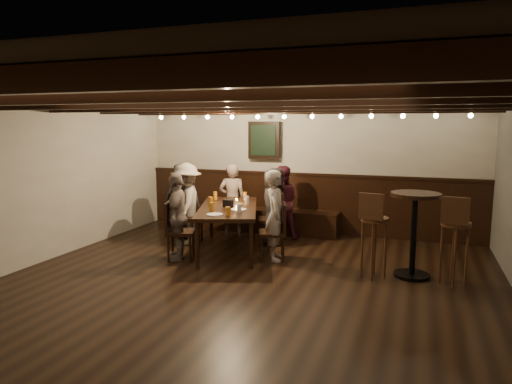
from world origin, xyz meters
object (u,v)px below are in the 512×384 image
at_px(person_bench_left, 182,201).
at_px(person_bench_right, 281,202).
at_px(person_left_near, 187,204).
at_px(bar_stool_left, 374,246).
at_px(person_bench_centre, 232,200).
at_px(dining_table, 228,210).
at_px(chair_right_near, 272,228).
at_px(bar_stool_right, 454,252).
at_px(person_right_far, 276,215).
at_px(chair_right_far, 273,242).
at_px(person_right_near, 274,206).
at_px(high_top_table, 414,222).
at_px(chair_left_near, 189,227).
at_px(chair_left_far, 180,242).
at_px(person_left_far, 177,216).

bearing_deg(person_bench_left, person_bench_right, 180.00).
bearing_deg(person_left_near, bar_stool_left, 58.38).
bearing_deg(person_bench_centre, person_left_near, 38.66).
bearing_deg(person_bench_left, dining_table, 135.00).
distance_m(dining_table, person_bench_right, 1.27).
bearing_deg(person_bench_left, person_bench_centre, -170.54).
xyz_separation_m(chair_right_near, bar_stool_right, (2.82, -1.14, 0.16)).
xyz_separation_m(chair_right_near, person_bench_right, (0.02, 0.48, 0.38)).
height_order(dining_table, person_bench_centre, person_bench_centre).
bearing_deg(person_right_far, chair_right_far, 90.00).
height_order(person_right_near, bar_stool_right, person_right_near).
relative_size(person_bench_centre, high_top_table, 1.16).
height_order(chair_right_far, bar_stool_left, bar_stool_left).
distance_m(chair_left_near, bar_stool_left, 3.26).
relative_size(chair_left_near, bar_stool_left, 0.82).
relative_size(person_bench_centre, person_right_near, 1.01).
xyz_separation_m(person_bench_right, person_left_near, (-1.41, -0.97, 0.04)).
bearing_deg(person_left_near, chair_left_far, 1.98).
bearing_deg(person_left_near, chair_left_near, 90.00).
bearing_deg(bar_stool_left, person_right_far, 179.31).
bearing_deg(bar_stool_left, chair_left_near, 179.78).
xyz_separation_m(chair_right_near, person_right_near, (0.03, 0.01, 0.39)).
height_order(chair_left_near, person_left_far, person_left_far).
height_order(person_bench_centre, person_left_far, person_bench_centre).
height_order(person_bench_centre, person_right_far, person_right_far).
height_order(dining_table, bar_stool_left, bar_stool_left).
bearing_deg(bar_stool_right, chair_right_far, -175.89).
distance_m(person_right_far, bar_stool_left, 1.55).
bearing_deg(person_bench_left, chair_left_far, 97.64).
distance_m(person_bench_right, person_left_far, 2.13).
xyz_separation_m(person_bench_left, bar_stool_right, (4.49, -1.03, -0.25)).
relative_size(chair_left_far, person_bench_centre, 0.66).
relative_size(chair_right_near, bar_stool_left, 0.78).
height_order(chair_left_near, person_right_far, person_right_far).
relative_size(person_bench_left, bar_stool_left, 1.17).
height_order(chair_right_far, high_top_table, high_top_table).
height_order(person_left_far, bar_stool_left, person_left_far).
distance_m(chair_left_near, person_right_near, 1.52).
distance_m(dining_table, bar_stool_right, 3.39).
xyz_separation_m(person_right_near, person_right_far, (0.30, -0.85, 0.02)).
bearing_deg(bar_stool_left, chair_right_far, 179.93).
relative_size(chair_left_near, chair_right_near, 1.06).
distance_m(dining_table, chair_left_near, 0.93).
distance_m(person_left_far, high_top_table, 3.43).
relative_size(person_bench_left, person_bench_right, 1.03).
bearing_deg(person_bench_left, person_left_far, 96.34).
bearing_deg(chair_right_near, person_left_far, 121.49).
relative_size(person_left_far, person_right_near, 1.01).
distance_m(person_bench_left, person_right_far, 2.13).
xyz_separation_m(chair_right_near, person_bench_left, (-1.68, -0.11, 0.40)).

